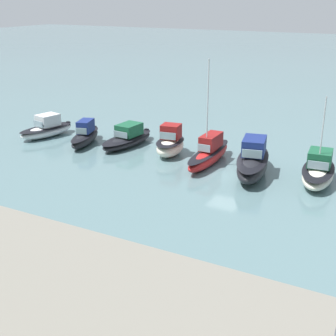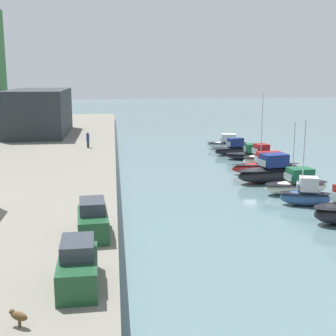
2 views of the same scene
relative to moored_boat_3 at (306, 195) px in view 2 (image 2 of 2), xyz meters
name	(u,v)px [view 2 (image 2 of 2)]	position (x,y,z in m)	size (l,w,h in m)	color
ground_plane	(256,179)	(10.69, 1.17, -0.95)	(320.00, 320.00, 0.00)	slate
quay_promenade	(17,178)	(10.69, 26.40, -0.19)	(134.12, 20.18, 1.52)	gray
yacht_club_building	(40,112)	(40.52, 28.39, 4.17)	(18.50, 8.88, 7.19)	#2D3338
moored_boat_3	(306,195)	(0.00, 0.00, 0.00)	(2.77, 4.68, 7.48)	#33568E
moored_boat_4	(297,185)	(3.84, -0.74, -0.03)	(2.98, 6.55, 6.88)	white
moored_boat_5	(271,172)	(8.85, 0.10, 0.18)	(3.92, 7.98, 3.02)	black
moored_boat_6	(266,166)	(13.00, -0.71, 0.00)	(1.79, 8.00, 9.03)	red
moored_boat_7	(260,158)	(17.07, -1.27, 0.10)	(2.93, 4.60, 2.82)	white
moored_boat_8	(253,154)	(22.06, -1.88, -0.21)	(2.99, 7.15, 2.09)	black
moored_boat_9	(234,149)	(25.97, -0.33, -0.11)	(3.35, 6.26, 2.33)	black
moored_boat_10	(227,143)	(31.11, -0.58, -0.13)	(3.62, 6.42, 2.28)	white
parked_car_0	(78,267)	(-16.77, 18.24, 1.49)	(4.25, 1.93, 2.16)	#1E4C2D
parked_car_1	(93,221)	(-9.78, 17.85, 1.49)	(4.32, 2.10, 2.16)	#1E4C2D
person_on_quay	(88,139)	(24.99, 19.91, 1.67)	(0.40, 0.40, 2.14)	#232838
dog_on_quay	(18,316)	(-20.24, 20.32, 1.03)	(0.67, 0.84, 0.68)	brown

